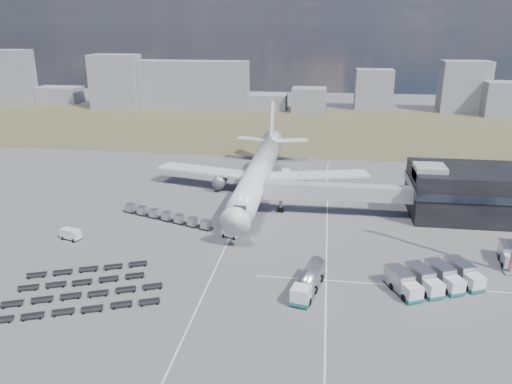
# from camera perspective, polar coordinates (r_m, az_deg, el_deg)

# --- Properties ---
(ground) EXTENTS (420.00, 420.00, 0.00)m
(ground) POSITION_cam_1_polar(r_m,az_deg,el_deg) (88.21, -2.46, -6.86)
(ground) COLOR #565659
(ground) RESTS_ON ground
(grass_strip) EXTENTS (420.00, 90.00, 0.01)m
(grass_strip) POSITION_cam_1_polar(r_m,az_deg,el_deg) (192.48, 3.48, 7.41)
(grass_strip) COLOR brown
(grass_strip) RESTS_ON ground
(lane_markings) EXTENTS (47.12, 110.00, 0.01)m
(lane_markings) POSITION_cam_1_polar(r_m,az_deg,el_deg) (89.80, 4.07, -6.40)
(lane_markings) COLOR silver
(lane_markings) RESTS_ON ground
(terminal) EXTENTS (30.40, 16.40, 11.00)m
(terminal) POSITION_cam_1_polar(r_m,az_deg,el_deg) (112.20, 24.71, -0.01)
(terminal) COLOR black
(terminal) RESTS_ON ground
(jet_bridge) EXTENTS (30.30, 3.80, 7.05)m
(jet_bridge) POSITION_cam_1_polar(r_m,az_deg,el_deg) (103.95, 8.21, 0.05)
(jet_bridge) COLOR #939399
(jet_bridge) RESTS_ON ground
(airliner) EXTENTS (51.59, 64.53, 17.62)m
(airliner) POSITION_cam_1_polar(r_m,az_deg,el_deg) (116.21, 0.38, 2.41)
(airliner) COLOR silver
(airliner) RESTS_ON ground
(skyline) EXTENTS (295.87, 26.09, 25.59)m
(skyline) POSITION_cam_1_polar(r_m,az_deg,el_deg) (233.41, -2.67, 11.97)
(skyline) COLOR gray
(skyline) RESTS_ON ground
(fuel_tanker) EXTENTS (4.99, 11.04, 3.46)m
(fuel_tanker) POSITION_cam_1_polar(r_m,az_deg,el_deg) (75.81, 6.00, -10.07)
(fuel_tanker) COLOR silver
(fuel_tanker) RESTS_ON ground
(pushback_tug) EXTENTS (3.76, 2.93, 1.49)m
(pushback_tug) POSITION_cam_1_polar(r_m,az_deg,el_deg) (93.76, -2.88, -4.74)
(pushback_tug) COLOR silver
(pushback_tug) RESTS_ON ground
(utility_van) EXTENTS (4.07, 2.75, 2.04)m
(utility_van) POSITION_cam_1_polar(r_m,az_deg,el_deg) (98.61, -20.40, -4.57)
(utility_van) COLOR silver
(utility_van) RESTS_ON ground
(catering_truck) EXTENTS (3.26, 5.74, 2.48)m
(catering_truck) POSITION_cam_1_polar(r_m,az_deg,el_deg) (125.96, 3.48, 1.78)
(catering_truck) COLOR silver
(catering_truck) RESTS_ON ground
(service_trucks_near) EXTENTS (14.89, 11.91, 2.91)m
(service_trucks_near) POSITION_cam_1_polar(r_m,az_deg,el_deg) (81.05, 19.68, -9.26)
(service_trucks_near) COLOR silver
(service_trucks_near) RESTS_ON ground
(uld_row) EXTENTS (20.87, 9.15, 1.68)m
(uld_row) POSITION_cam_1_polar(r_m,az_deg,el_deg) (102.65, -10.20, -2.71)
(uld_row) COLOR black
(uld_row) RESTS_ON ground
(baggage_dollies) EXTENTS (25.14, 20.84, 0.71)m
(baggage_dollies) POSITION_cam_1_polar(r_m,az_deg,el_deg) (80.48, -19.34, -10.42)
(baggage_dollies) COLOR black
(baggage_dollies) RESTS_ON ground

